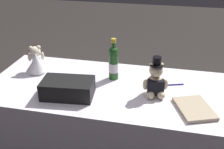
# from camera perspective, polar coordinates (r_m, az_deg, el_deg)

# --- Properties ---
(reception_table) EXTENTS (1.83, 0.80, 0.74)m
(reception_table) POSITION_cam_1_polar(r_m,az_deg,el_deg) (2.13, 0.00, -11.25)
(reception_table) COLOR white
(reception_table) RESTS_ON ground_plane
(teddy_bear_groom) EXTENTS (0.17, 0.16, 0.28)m
(teddy_bear_groom) POSITION_cam_1_polar(r_m,az_deg,el_deg) (1.80, 9.34, -1.52)
(teddy_bear_groom) COLOR beige
(teddy_bear_groom) RESTS_ON reception_table
(teddy_bear_bride) EXTENTS (0.21, 0.24, 0.21)m
(teddy_bear_bride) POSITION_cam_1_polar(r_m,az_deg,el_deg) (2.19, -15.96, 2.71)
(teddy_bear_bride) COLOR white
(teddy_bear_bride) RESTS_ON reception_table
(champagne_bottle) EXTENTS (0.07, 0.07, 0.32)m
(champagne_bottle) POSITION_cam_1_polar(r_m,az_deg,el_deg) (1.97, 0.35, 2.63)
(champagne_bottle) COLOR #1F4E1D
(champagne_bottle) RESTS_ON reception_table
(signing_pen) EXTENTS (0.15, 0.06, 0.01)m
(signing_pen) POSITION_cam_1_polar(r_m,az_deg,el_deg) (1.99, 13.35, -2.13)
(signing_pen) COLOR navy
(signing_pen) RESTS_ON reception_table
(gift_case_black) EXTENTS (0.36, 0.23, 0.12)m
(gift_case_black) POSITION_cam_1_polar(r_m,az_deg,el_deg) (1.81, -9.50, -2.92)
(gift_case_black) COLOR black
(gift_case_black) RESTS_ON reception_table
(guestbook) EXTENTS (0.28, 0.32, 0.02)m
(guestbook) POSITION_cam_1_polar(r_m,az_deg,el_deg) (1.75, 17.30, -6.99)
(guestbook) COLOR tan
(guestbook) RESTS_ON reception_table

